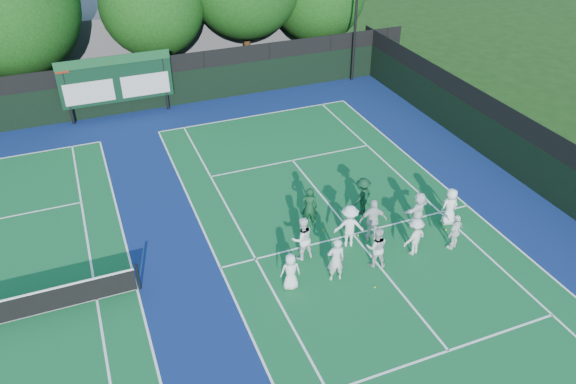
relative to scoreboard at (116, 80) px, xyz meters
name	(u,v)px	position (x,y,z in m)	size (l,w,h in m)	color
ground	(365,249)	(7.01, -15.59, -2.19)	(120.00, 120.00, 0.00)	#183A0F
court_apron	(207,271)	(1.01, -14.59, -2.19)	(34.00, 32.00, 0.01)	navy
near_court	(353,234)	(7.01, -14.59, -2.18)	(11.05, 23.85, 0.01)	#135F2E
back_fence	(136,89)	(1.01, 0.41, -0.83)	(34.00, 0.08, 3.00)	black
divider_fence_right	(539,163)	(16.01, -14.59, -0.83)	(0.08, 32.00, 3.00)	black
scoreboard	(116,80)	(0.00, 0.00, 0.00)	(6.00, 0.21, 3.55)	black
clubhouse	(175,29)	(5.01, 8.41, -0.19)	(18.00, 6.00, 4.00)	#595A5F
tree_b	(13,11)	(-4.41, 3.99, 3.08)	(7.38, 7.38, 9.15)	#32200D
tree_c	(155,7)	(3.18, 3.99, 2.61)	(6.13, 6.13, 8.03)	#32200D
tennis_ball_0	(375,287)	(6.29, -17.62, -2.16)	(0.07, 0.07, 0.07)	#B9CC18
tennis_ball_1	(358,235)	(7.15, -14.73, -2.16)	(0.07, 0.07, 0.07)	#B9CC18
tennis_ball_2	(447,220)	(11.03, -15.20, -2.16)	(0.07, 0.07, 0.07)	#B9CC18
tennis_ball_4	(323,230)	(6.01, -13.93, -2.16)	(0.07, 0.07, 0.07)	#B9CC18
tennis_ball_5	(446,230)	(10.61, -15.73, -2.16)	(0.07, 0.07, 0.07)	#B9CC18
player_front_0	(291,271)	(3.55, -16.49, -1.46)	(0.71, 0.46, 1.46)	white
player_front_1	(336,259)	(5.19, -16.67, -1.30)	(0.65, 0.43, 1.78)	silver
player_front_2	(376,247)	(6.90, -16.52, -1.37)	(0.80, 0.62, 1.64)	silver
player_front_3	(415,236)	(8.58, -16.44, -1.40)	(1.02, 0.59, 1.58)	silver
player_front_4	(455,232)	(10.18, -16.74, -1.43)	(0.89, 0.37, 1.51)	white
player_back_0	(302,238)	(4.56, -15.12, -1.30)	(0.86, 0.67, 1.78)	white
player_back_1	(349,226)	(6.53, -15.08, -1.30)	(1.15, 0.66, 1.78)	white
player_back_2	(373,220)	(7.53, -15.11, -1.28)	(1.07, 0.45, 1.83)	silver
player_back_3	(418,210)	(9.67, -14.99, -1.41)	(1.45, 0.46, 1.57)	white
player_back_4	(450,207)	(10.95, -15.31, -1.38)	(0.79, 0.52, 1.62)	white
coach_left	(309,207)	(5.63, -13.35, -1.30)	(0.65, 0.43, 1.79)	#0F381D
coach_right	(363,196)	(8.03, -13.35, -1.36)	(1.08, 0.62, 1.67)	#0E351F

